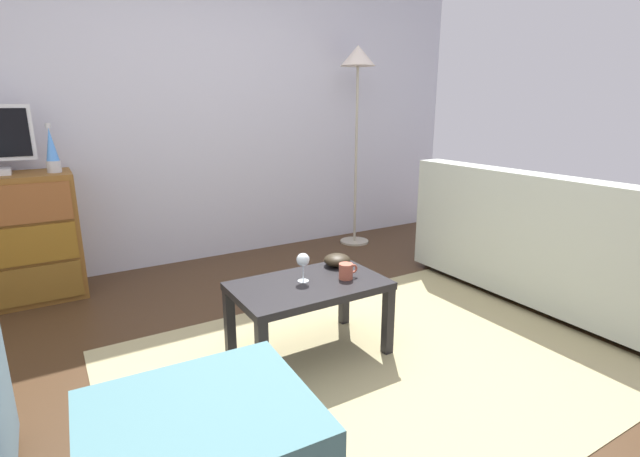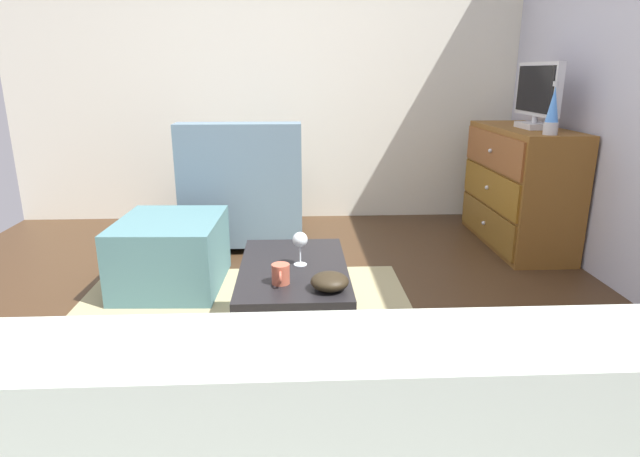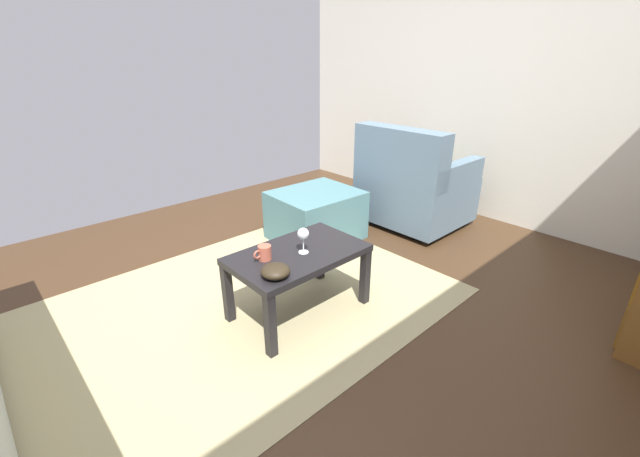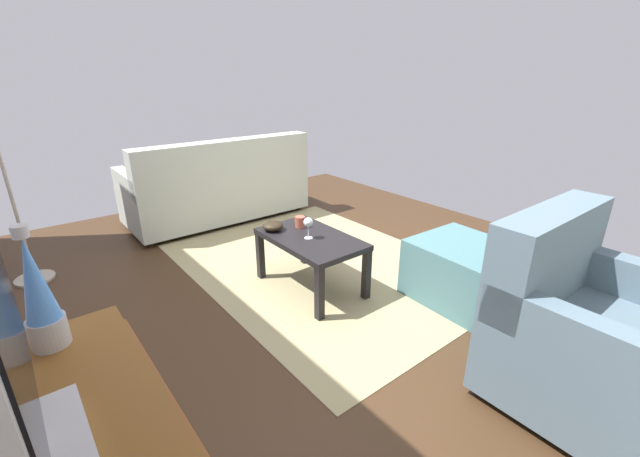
% 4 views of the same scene
% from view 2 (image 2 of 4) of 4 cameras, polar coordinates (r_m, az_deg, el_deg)
% --- Properties ---
extents(ground_plane, '(5.46, 4.66, 0.05)m').
position_cam_2_polar(ground_plane, '(2.58, -4.76, -13.65)').
color(ground_plane, '#3E2918').
extents(wall_plain_left, '(0.12, 4.66, 2.65)m').
position_cam_2_polar(wall_plain_left, '(4.72, -4.19, 17.23)').
color(wall_plain_left, silver).
rests_on(wall_plain_left, ground_plane).
extents(area_rug, '(2.60, 1.90, 0.01)m').
position_cam_2_polar(area_rug, '(2.41, -9.87, -15.42)').
color(area_rug, tan).
rests_on(area_rug, ground_plane).
extents(dresser, '(1.14, 0.49, 0.89)m').
position_cam_2_polar(dresser, '(4.22, 20.74, 4.21)').
color(dresser, brown).
rests_on(dresser, ground_plane).
extents(tv, '(0.61, 0.18, 0.45)m').
position_cam_2_polar(tv, '(4.08, 22.49, 13.28)').
color(tv, silver).
rests_on(tv, dresser).
extents(lava_lamp, '(0.09, 0.09, 0.33)m').
position_cam_2_polar(lava_lamp, '(3.70, 23.90, 11.52)').
color(lava_lamp, '#B7B7BC').
rests_on(lava_lamp, dresser).
extents(coffee_table, '(0.81, 0.49, 0.42)m').
position_cam_2_polar(coffee_table, '(2.43, -2.87, -5.44)').
color(coffee_table, black).
rests_on(coffee_table, ground_plane).
extents(wine_glass, '(0.07, 0.07, 0.16)m').
position_cam_2_polar(wine_glass, '(2.39, -2.18, -1.35)').
color(wine_glass, silver).
rests_on(wine_glass, coffee_table).
extents(mug, '(0.11, 0.08, 0.09)m').
position_cam_2_polar(mug, '(2.21, -4.29, -4.95)').
color(mug, '#AD533E').
rests_on(mug, coffee_table).
extents(bowl_decorative, '(0.16, 0.16, 0.07)m').
position_cam_2_polar(bowl_decorative, '(2.14, 1.05, -5.76)').
color(bowl_decorative, black).
rests_on(bowl_decorative, coffee_table).
extents(armchair, '(0.80, 0.87, 0.93)m').
position_cam_2_polar(armchair, '(4.07, -8.22, 3.71)').
color(armchair, '#332319').
rests_on(armchair, ground_plane).
extents(ottoman, '(0.72, 0.63, 0.42)m').
position_cam_2_polar(ottoman, '(3.34, -15.82, -2.56)').
color(ottoman, '#477177').
rests_on(ottoman, ground_plane).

